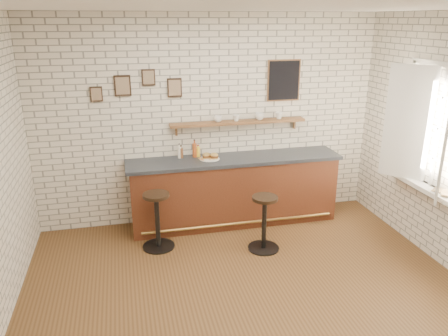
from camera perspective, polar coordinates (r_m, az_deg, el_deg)
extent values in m
plane|color=brown|center=(5.16, 2.98, -15.35)|extent=(5.00, 5.00, 0.00)
cube|color=#5B2A18|center=(6.46, 1.36, -3.13)|extent=(3.00, 0.58, 0.96)
cube|color=#2D333A|center=(6.28, 1.39, 1.14)|extent=(3.10, 0.62, 0.05)
cylinder|color=olive|center=(6.32, 2.07, -7.22)|extent=(2.79, 0.04, 0.04)
cylinder|color=white|center=(6.21, -1.90, 1.22)|extent=(0.28, 0.28, 0.01)
cylinder|color=#D7994C|center=(6.24, -1.41, 1.39)|extent=(0.05, 0.05, 0.00)
cylinder|color=#D7994C|center=(6.21, -1.56, 1.30)|extent=(0.05, 0.05, 0.00)
cylinder|color=#D7994C|center=(6.25, -3.07, 1.39)|extent=(0.06, 0.06, 0.00)
cylinder|color=#D7994C|center=(6.24, -1.66, 1.39)|extent=(0.06, 0.06, 0.00)
cylinder|color=#D7994C|center=(6.15, -2.93, 1.11)|extent=(0.06, 0.06, 0.00)
cylinder|color=#D7994C|center=(6.23, -1.50, 1.36)|extent=(0.04, 0.04, 0.00)
cylinder|color=#D7994C|center=(6.16, -1.84, 1.14)|extent=(0.05, 0.05, 0.00)
cylinder|color=#D7994C|center=(6.13, -2.76, 1.04)|extent=(0.04, 0.04, 0.00)
cylinder|color=#D7994C|center=(6.20, -3.24, 1.24)|extent=(0.05, 0.05, 0.00)
cylinder|color=#D7994C|center=(6.17, -1.42, 1.17)|extent=(0.06, 0.06, 0.00)
cylinder|color=#D7994C|center=(6.21, -2.87, 1.28)|extent=(0.04, 0.04, 0.00)
cylinder|color=#D7994C|center=(6.21, -1.57, 1.28)|extent=(0.05, 0.05, 0.00)
cylinder|color=#D7994C|center=(6.25, -1.45, 1.40)|extent=(0.05, 0.05, 0.00)
cylinder|color=#D7994C|center=(6.20, -1.69, 1.26)|extent=(0.05, 0.05, 0.00)
cylinder|color=brown|center=(6.27, -5.62, 1.97)|extent=(0.06, 0.06, 0.15)
cylinder|color=brown|center=(6.25, -5.64, 2.75)|extent=(0.02, 0.02, 0.03)
cylinder|color=black|center=(6.24, -5.65, 2.94)|extent=(0.02, 0.02, 0.01)
cylinder|color=silver|center=(6.27, -5.83, 2.03)|extent=(0.05, 0.05, 0.16)
cylinder|color=silver|center=(6.24, -5.86, 2.92)|extent=(0.02, 0.02, 0.04)
cylinder|color=black|center=(6.23, -5.86, 3.13)|extent=(0.02, 0.02, 0.01)
cylinder|color=#AC491B|center=(6.29, -3.86, 2.33)|extent=(0.06, 0.06, 0.20)
cylinder|color=#AC491B|center=(6.26, -3.89, 3.42)|extent=(0.02, 0.02, 0.05)
cylinder|color=black|center=(6.25, -3.89, 3.67)|extent=(0.03, 0.03, 0.01)
cylinder|color=yellow|center=(6.31, -3.39, 2.08)|extent=(0.05, 0.05, 0.14)
cylinder|color=yellow|center=(6.29, -3.41, 2.80)|extent=(0.02, 0.02, 0.03)
cylinder|color=maroon|center=(6.28, -3.41, 2.98)|extent=(0.03, 0.03, 0.01)
cylinder|color=black|center=(6.02, -8.52, -10.05)|extent=(0.43, 0.43, 0.02)
cylinder|color=black|center=(5.85, -8.69, -6.93)|extent=(0.06, 0.06, 0.71)
cylinder|color=black|center=(5.70, -8.88, -3.53)|extent=(0.39, 0.39, 0.04)
cylinder|color=black|center=(5.94, 5.16, -10.34)|extent=(0.42, 0.42, 0.02)
cylinder|color=black|center=(5.77, 5.26, -7.27)|extent=(0.06, 0.06, 0.69)
cylinder|color=black|center=(5.62, 5.37, -3.94)|extent=(0.42, 0.42, 0.04)
cube|color=brown|center=(6.36, 1.90, 5.99)|extent=(2.00, 0.18, 0.04)
cube|color=brown|center=(6.28, -6.26, 4.96)|extent=(0.03, 0.04, 0.16)
cube|color=brown|center=(6.73, 9.19, 5.78)|extent=(0.03, 0.04, 0.16)
imported|color=white|center=(6.28, -0.79, 6.44)|extent=(0.14, 0.14, 0.09)
imported|color=white|center=(6.34, 1.62, 6.54)|extent=(0.14, 0.14, 0.09)
imported|color=white|center=(6.44, 4.67, 6.74)|extent=(0.14, 0.14, 0.10)
imported|color=white|center=(6.54, 7.21, 6.83)|extent=(0.13, 0.13, 0.10)
cube|color=black|center=(6.12, -13.11, 10.43)|extent=(0.22, 0.02, 0.28)
cube|color=black|center=(6.12, -9.84, 11.58)|extent=(0.18, 0.02, 0.22)
cube|color=black|center=(6.17, -6.47, 10.39)|extent=(0.20, 0.02, 0.26)
cube|color=black|center=(6.15, -16.34, 9.25)|extent=(0.16, 0.02, 0.20)
cube|color=black|center=(6.55, 7.80, 11.27)|extent=(0.46, 0.02, 0.56)
cube|color=white|center=(6.04, 24.74, -2.28)|extent=(0.20, 1.35, 0.06)
cube|color=white|center=(6.08, 25.27, -2.22)|extent=(0.05, 1.30, 0.06)
cube|color=white|center=(6.33, 22.93, 6.02)|extent=(0.05, 0.06, 1.50)
cube|color=white|center=(5.56, 26.99, 3.80)|extent=(0.40, 0.46, 1.46)
cube|color=white|center=(6.01, 23.41, 5.32)|extent=(0.40, 0.46, 1.46)
imported|color=tan|center=(5.80, 26.34, -2.93)|extent=(0.23, 0.25, 0.02)
imported|color=tan|center=(5.78, 26.49, -2.84)|extent=(0.25, 0.26, 0.02)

